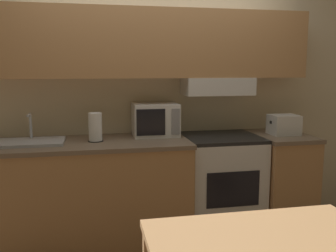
% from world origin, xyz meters
% --- Properties ---
extents(ground_plane, '(16.00, 16.00, 0.00)m').
position_xyz_m(ground_plane, '(0.00, 0.00, 0.00)').
color(ground_plane, '#4C3828').
extents(wall_back, '(5.22, 0.38, 2.55)m').
position_xyz_m(wall_back, '(0.02, -0.06, 1.48)').
color(wall_back, beige).
rests_on(wall_back, ground_plane).
extents(lower_counter_main, '(1.69, 0.70, 0.91)m').
position_xyz_m(lower_counter_main, '(-0.58, -0.34, 0.46)').
color(lower_counter_main, tan).
rests_on(lower_counter_main, ground_plane).
extents(lower_counter_right_stub, '(0.48, 0.70, 0.91)m').
position_xyz_m(lower_counter_right_stub, '(1.18, -0.34, 0.46)').
color(lower_counter_right_stub, tan).
rests_on(lower_counter_right_stub, ground_plane).
extents(stove_range, '(0.67, 0.64, 0.91)m').
position_xyz_m(stove_range, '(0.60, -0.32, 0.46)').
color(stove_range, silver).
rests_on(stove_range, ground_plane).
extents(microwave, '(0.40, 0.33, 0.29)m').
position_xyz_m(microwave, '(0.01, -0.18, 1.06)').
color(microwave, silver).
rests_on(microwave, lower_counter_main).
extents(toaster, '(0.27, 0.22, 0.18)m').
position_xyz_m(toaster, '(1.19, -0.36, 1.00)').
color(toaster, silver).
rests_on(toaster, lower_counter_right_stub).
extents(sink_basin, '(0.56, 0.35, 0.24)m').
position_xyz_m(sink_basin, '(-1.06, -0.34, 0.93)').
color(sink_basin, '#B7BABF').
rests_on(sink_basin, lower_counter_main).
extents(paper_towel_roll, '(0.13, 0.13, 0.24)m').
position_xyz_m(paper_towel_roll, '(-0.52, -0.34, 1.03)').
color(paper_towel_roll, black).
rests_on(paper_towel_roll, lower_counter_main).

